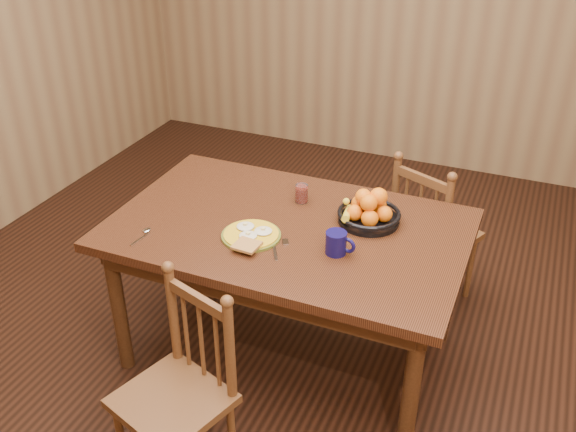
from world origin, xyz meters
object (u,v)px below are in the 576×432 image
at_px(fruit_bowl, 369,211).
at_px(chair_far, 430,234).
at_px(chair_near, 179,392).
at_px(coffee_mug, 337,243).
at_px(breakfast_plate, 251,235).
at_px(dining_table, 288,241).

bearing_deg(fruit_bowl, chair_far, 68.89).
bearing_deg(chair_near, coffee_mug, 77.82).
relative_size(coffee_mug, fruit_bowl, 0.46).
bearing_deg(breakfast_plate, chair_near, -90.65).
bearing_deg(chair_far, dining_table, 77.19).
height_order(coffee_mug, fruit_bowl, fruit_bowl).
relative_size(dining_table, chair_far, 1.83).
bearing_deg(chair_near, fruit_bowl, 83.73).
bearing_deg(fruit_bowl, breakfast_plate, -142.86).
relative_size(chair_near, coffee_mug, 6.43).
xyz_separation_m(chair_far, fruit_bowl, (-0.21, -0.54, 0.38)).
bearing_deg(fruit_bowl, dining_table, -151.95).
bearing_deg(breakfast_plate, chair_far, 53.54).
xyz_separation_m(dining_table, breakfast_plate, (-0.11, -0.16, 0.10)).
xyz_separation_m(chair_far, breakfast_plate, (-0.65, -0.87, 0.34)).
height_order(breakfast_plate, fruit_bowl, fruit_bowl).
relative_size(chair_far, breakfast_plate, 3.01).
relative_size(dining_table, fruit_bowl, 5.52).
distance_m(chair_near, coffee_mug, 0.87).
height_order(dining_table, breakfast_plate, breakfast_plate).
distance_m(chair_near, fruit_bowl, 1.14).
relative_size(breakfast_plate, coffee_mug, 2.17).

